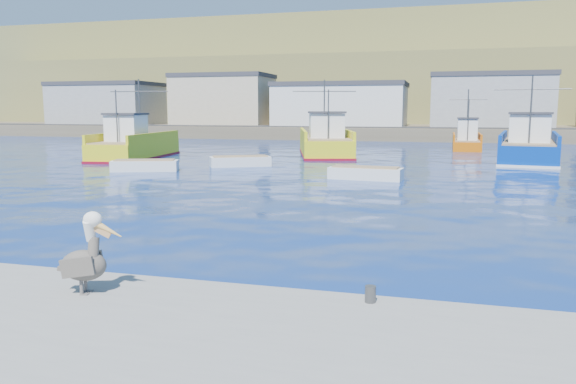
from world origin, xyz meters
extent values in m
plane|color=#072152|center=(0.00, 0.00, 0.00)|extent=(260.00, 260.00, 0.00)
cylinder|color=#4C4C4C|center=(3.00, -3.40, 0.65)|extent=(0.20, 0.20, 0.30)
cube|color=brown|center=(0.00, 72.00, 0.80)|extent=(160.00, 30.00, 1.60)
cube|color=brown|center=(0.00, 98.00, 6.00)|extent=(180.00, 40.00, 14.00)
cube|color=brown|center=(0.00, 118.00, 11.00)|extent=(200.00, 40.00, 24.00)
cube|color=#2D2D2D|center=(0.00, 61.00, 1.65)|extent=(150.00, 5.00, 0.10)
cube|color=gray|center=(-48.00, 67.00, 4.60)|extent=(16.00, 10.00, 6.00)
cube|color=#333338|center=(-48.00, 67.00, 7.90)|extent=(16.32, 10.20, 0.60)
cube|color=tan|center=(-28.00, 67.00, 5.10)|extent=(14.00, 9.00, 7.00)
cube|color=#333338|center=(-28.00, 67.00, 8.90)|extent=(14.28, 9.18, 0.60)
cube|color=silver|center=(-10.00, 67.00, 4.35)|extent=(18.00, 11.00, 5.50)
cube|color=#333338|center=(-10.00, 67.00, 7.40)|extent=(18.36, 11.22, 0.60)
cube|color=gray|center=(10.00, 67.00, 4.85)|extent=(15.00, 10.00, 6.50)
cube|color=#333338|center=(10.00, 67.00, 8.40)|extent=(15.30, 10.20, 0.60)
cube|color=yellow|center=(-19.92, 27.66, 0.69)|extent=(4.73, 10.95, 1.38)
cube|color=yellow|center=(-18.27, 27.85, 1.73)|extent=(1.40, 10.36, 0.70)
cube|color=yellow|center=(-21.58, 27.47, 1.73)|extent=(1.40, 10.36, 0.70)
cube|color=maroon|center=(-19.92, 27.66, 0.05)|extent=(4.82, 11.17, 0.25)
cube|color=#8C7251|center=(-19.92, 27.66, 1.43)|extent=(4.40, 10.50, 0.10)
cube|color=white|center=(-19.74, 26.07, 2.48)|extent=(2.76, 2.92, 2.00)
cube|color=#333338|center=(-19.74, 26.07, 3.58)|extent=(2.98, 3.26, 0.15)
cylinder|color=#4C4C4C|center=(-20.04, 28.71, 3.88)|extent=(0.13, 0.13, 5.00)
cylinder|color=#4C4C4C|center=(-19.56, 24.49, 3.38)|extent=(0.11, 0.11, 4.00)
cylinder|color=#4C4C4C|center=(-20.04, 28.71, 5.38)|extent=(4.93, 0.65, 0.08)
cube|color=yellow|center=(-5.70, 34.81, 0.75)|extent=(6.95, 12.14, 1.49)
cube|color=yellow|center=(-3.90, 35.32, 1.84)|extent=(3.29, 10.90, 0.70)
cube|color=yellow|center=(-7.49, 34.30, 1.84)|extent=(3.29, 10.90, 0.70)
cube|color=maroon|center=(-5.70, 34.81, 0.05)|extent=(7.09, 12.38, 0.25)
cube|color=#8C7251|center=(-5.70, 34.81, 1.54)|extent=(6.52, 11.61, 0.10)
cube|color=white|center=(-5.23, 33.15, 2.59)|extent=(3.46, 3.52, 2.00)
cube|color=#333338|center=(-5.23, 33.15, 3.69)|extent=(3.74, 3.91, 0.15)
cylinder|color=#4C4C4C|center=(-6.01, 35.92, 3.99)|extent=(0.15, 0.15, 5.00)
cylinder|color=#4C4C4C|center=(-4.76, 31.49, 3.49)|extent=(0.12, 0.12, 4.00)
cylinder|color=#4C4C4C|center=(-6.01, 35.92, 5.49)|extent=(5.37, 1.59, 0.08)
cube|color=#012E8E|center=(10.50, 33.03, 0.73)|extent=(5.38, 11.64, 1.46)
cube|color=#012E8E|center=(12.33, 32.79, 1.81)|extent=(1.69, 10.93, 0.70)
cube|color=#012E8E|center=(8.67, 33.28, 1.81)|extent=(1.69, 10.93, 0.70)
cube|color=silver|center=(10.50, 33.03, 0.05)|extent=(5.49, 11.88, 0.25)
cube|color=#8C7251|center=(10.50, 33.03, 1.51)|extent=(5.01, 11.16, 0.10)
cube|color=white|center=(10.27, 31.36, 2.56)|extent=(3.10, 3.15, 2.00)
cube|color=#333338|center=(10.27, 31.36, 3.66)|extent=(3.34, 3.51, 0.15)
cylinder|color=#4C4C4C|center=(10.65, 34.14, 3.96)|extent=(0.13, 0.13, 5.00)
cylinder|color=#4C4C4C|center=(10.05, 29.70, 3.46)|extent=(0.11, 0.11, 4.00)
cylinder|color=#4C4C4C|center=(10.65, 34.14, 5.46)|extent=(5.46, 0.81, 0.08)
cube|color=#CF5C07|center=(6.44, 44.82, 0.45)|extent=(2.64, 6.90, 0.89)
cube|color=#CF5C07|center=(7.65, 44.81, 1.24)|extent=(0.21, 6.75, 0.70)
cube|color=#CF5C07|center=(5.23, 44.83, 1.24)|extent=(0.21, 6.75, 0.70)
cube|color=#8C7251|center=(6.44, 44.82, 0.94)|extent=(2.43, 6.63, 0.10)
cube|color=white|center=(6.43, 43.78, 1.99)|extent=(1.82, 1.74, 2.00)
cube|color=#333338|center=(6.43, 43.78, 3.09)|extent=(1.95, 1.94, 0.15)
cylinder|color=#4C4C4C|center=(6.44, 45.51, 3.39)|extent=(0.12, 0.12, 5.00)
cylinder|color=#4C4C4C|center=(6.42, 42.75, 2.89)|extent=(0.10, 0.10, 4.00)
cylinder|color=#4C4C4C|center=(6.44, 45.51, 4.89)|extent=(3.61, 0.11, 0.08)
cube|color=silver|center=(-14.25, 19.10, 0.26)|extent=(4.40, 2.75, 0.83)
cube|color=#8C7251|center=(-14.25, 19.10, 0.71)|extent=(3.90, 2.31, 0.08)
cube|color=silver|center=(0.02, 18.47, 0.26)|extent=(4.23, 1.84, 0.82)
cube|color=#8C7251|center=(0.02, 18.47, 0.70)|extent=(3.79, 1.49, 0.08)
cube|color=silver|center=(-9.36, 23.51, 0.26)|extent=(4.34, 3.28, 0.83)
cube|color=#8C7251|center=(-9.36, 23.51, 0.71)|extent=(3.82, 2.81, 0.08)
cylinder|color=#595451|center=(-2.24, -4.40, 0.65)|extent=(0.08, 0.08, 0.29)
cube|color=#595451|center=(-2.19, -4.39, 0.51)|extent=(0.17, 0.15, 0.02)
cylinder|color=#595451|center=(-2.28, -4.22, 0.65)|extent=(0.08, 0.08, 0.29)
cube|color=#595451|center=(-2.23, -4.21, 0.51)|extent=(0.17, 0.15, 0.02)
ellipsoid|color=#38332D|center=(-2.23, -4.30, 1.03)|extent=(0.94, 0.68, 0.59)
cube|color=#38332D|center=(-2.21, -4.53, 1.06)|extent=(0.65, 0.21, 0.43)
cube|color=#38332D|center=(-2.31, -4.09, 1.06)|extent=(0.65, 0.21, 0.43)
cube|color=#38332D|center=(-2.60, -4.39, 0.97)|extent=(0.25, 0.21, 0.12)
cylinder|color=#38332D|center=(-2.04, -4.26, 1.35)|extent=(0.26, 0.34, 0.46)
cylinder|color=white|center=(-2.09, -4.27, 1.70)|extent=(0.25, 0.33, 0.44)
ellipsoid|color=white|center=(-2.02, -4.26, 1.91)|extent=(0.40, 0.34, 0.29)
cone|color=gold|center=(-1.76, -4.20, 1.73)|extent=(0.60, 0.27, 0.40)
cube|color=tan|center=(-1.87, -4.22, 1.69)|extent=(0.36, 0.13, 0.26)
camera|label=1|loc=(4.13, -13.08, 3.91)|focal=35.00mm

